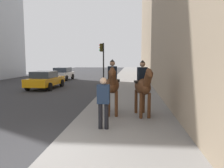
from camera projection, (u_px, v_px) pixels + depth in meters
The scene contains 7 objects.
sidewalk_slab at pixel (122, 160), 5.22m from camera, with size 120.00×3.91×0.12m, color slate.
mounted_horse_near at pixel (112, 84), 9.18m from camera, with size 2.15×0.68×2.28m.
mounted_horse_far at pixel (143, 85), 8.91m from camera, with size 2.14×0.84×2.26m.
pedestrian_greeting at pixel (103, 100), 7.25m from camera, with size 0.26×0.40×1.70m.
car_near_lane at pixel (62, 73), 25.85m from camera, with size 3.87×2.08×1.44m.
car_mid_lane at pixel (45, 80), 18.24m from camera, with size 4.37×2.12×1.44m.
traffic_light_near_curb at pixel (102, 57), 19.65m from camera, with size 0.20×0.44×3.81m.
Camera 1 is at (-5.00, -2.17, 2.41)m, focal length 35.81 mm.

